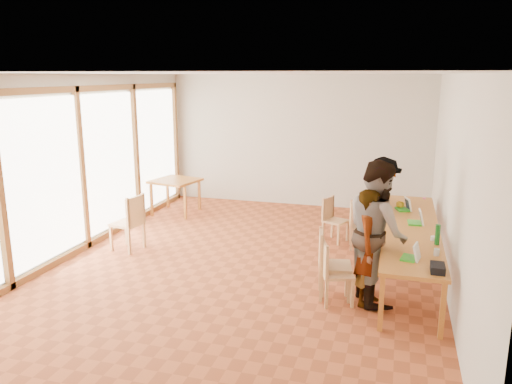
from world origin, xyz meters
TOP-DOWN VIEW (x-y plane):
  - ground at (0.00, 0.00)m, footprint 8.00×8.00m
  - wall_back at (0.00, 4.00)m, footprint 6.00×0.10m
  - wall_front at (0.00, -4.00)m, footprint 6.00×0.10m
  - wall_right at (3.00, 0.00)m, footprint 0.10×8.00m
  - window_wall at (-2.96, 0.00)m, footprint 0.10×8.00m
  - ceiling at (0.00, 0.00)m, footprint 6.00×8.00m
  - communal_table at (2.50, 0.33)m, footprint 0.80×4.00m
  - side_table at (-2.40, 2.52)m, footprint 0.90×0.90m
  - chair_near at (1.48, -1.02)m, footprint 0.50×0.50m
  - chair_mid at (1.41, -0.83)m, footprint 0.51×0.51m
  - chair_far at (1.14, 1.58)m, footprint 0.50×0.50m
  - chair_empty at (1.61, 1.27)m, footprint 0.43×0.43m
  - chair_spare at (-2.09, 0.09)m, footprint 0.53×0.53m
  - person_near at (1.97, -0.89)m, footprint 0.50×0.64m
  - person_mid at (2.04, -0.73)m, footprint 1.04×1.14m
  - person_far at (2.03, 1.27)m, footprint 0.89×1.19m
  - laptop_near at (2.49, -1.11)m, footprint 0.26×0.28m
  - laptop_mid at (2.59, 0.50)m, footprint 0.25×0.28m
  - laptop_far at (2.41, 1.27)m, footprint 0.29×0.31m
  - yellow_mug at (2.33, 1.39)m, footprint 0.18×0.18m
  - green_bottle at (2.82, -0.43)m, footprint 0.07×0.07m
  - clear_glass at (2.79, -0.87)m, footprint 0.07×0.07m
  - condiment_cup at (2.78, -0.26)m, footprint 0.08×0.08m
  - pink_phone at (2.75, 2.23)m, footprint 0.05×0.10m
  - black_pouch at (2.76, -1.44)m, footprint 0.16×0.26m

SIDE VIEW (x-z plane):
  - ground at x=0.00m, z-range 0.00..0.00m
  - chair_far at x=1.14m, z-range 0.28..0.71m
  - chair_empty at x=1.61m, z-range 0.29..0.73m
  - chair_near at x=1.48m, z-range 0.30..0.75m
  - chair_mid at x=1.41m, z-range 0.32..0.82m
  - chair_spare at x=-2.09m, z-range 0.34..0.86m
  - side_table at x=-2.40m, z-range 0.29..1.04m
  - communal_table at x=2.50m, z-range 0.33..1.08m
  - pink_phone at x=2.75m, z-range 0.75..0.76m
  - person_near at x=1.97m, z-range 0.00..1.56m
  - condiment_cup at x=2.78m, z-range 0.75..0.81m
  - clear_glass at x=2.79m, z-range 0.75..0.84m
  - black_pouch at x=2.76m, z-range 0.75..0.84m
  - yellow_mug at x=2.33m, z-range 0.75..0.86m
  - laptop_near at x=2.49m, z-range 0.70..0.91m
  - laptop_far at x=2.41m, z-range 0.70..0.92m
  - laptop_mid at x=2.59m, z-range 0.70..0.93m
  - person_far at x=2.03m, z-range 0.00..1.64m
  - green_bottle at x=2.82m, z-range 0.75..1.03m
  - person_mid at x=2.04m, z-range 0.00..1.92m
  - wall_back at x=0.00m, z-range 0.00..3.00m
  - wall_front at x=0.00m, z-range 0.00..3.00m
  - wall_right at x=3.00m, z-range 0.00..3.00m
  - window_wall at x=-2.96m, z-range 0.00..3.00m
  - ceiling at x=0.00m, z-range 3.00..3.04m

